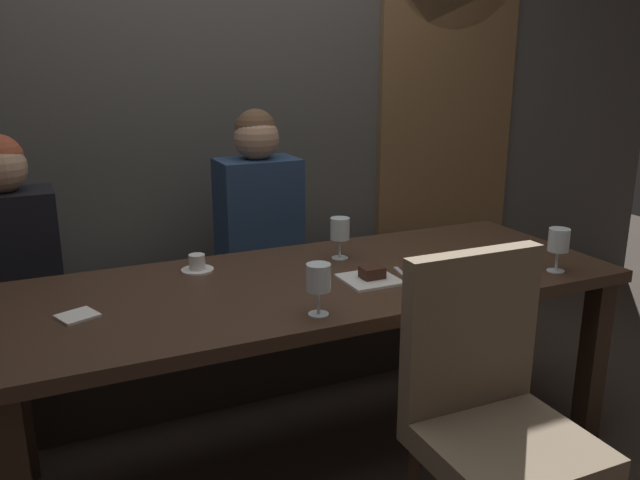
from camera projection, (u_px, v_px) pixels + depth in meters
ground at (318, 456)px, 2.54m from camera, size 9.00×9.00×0.00m
back_wall_tiled at (215, 58)px, 3.19m from camera, size 6.00×0.12×3.00m
arched_door at (448, 82)px, 3.71m from camera, size 0.90×0.05×2.55m
dining_table at (317, 300)px, 2.36m from camera, size 2.20×0.84×0.74m
banquette_bench at (257, 335)px, 3.09m from camera, size 2.50×0.44×0.45m
chair_near_side at (490, 403)px, 1.84m from camera, size 0.44×0.44×0.98m
diner_redhead at (9, 240)px, 2.53m from camera, size 0.36×0.24×0.78m
diner_bearded at (258, 208)px, 2.94m from camera, size 0.36×0.24×0.84m
wine_glass_near_right at (559, 242)px, 2.37m from camera, size 0.08×0.08×0.16m
wine_glass_end_left at (340, 230)px, 2.53m from camera, size 0.08×0.08×0.16m
wine_glass_far_left at (319, 280)px, 1.97m from camera, size 0.08×0.08×0.16m
espresso_cup at (197, 264)px, 2.40m from camera, size 0.12×0.12×0.06m
dessert_plate at (370, 277)px, 2.30m from camera, size 0.19×0.19×0.05m
fork_on_table at (403, 275)px, 2.36m from camera, size 0.05×0.17×0.01m
folded_napkin at (77, 316)px, 1.98m from camera, size 0.14×0.13×0.01m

